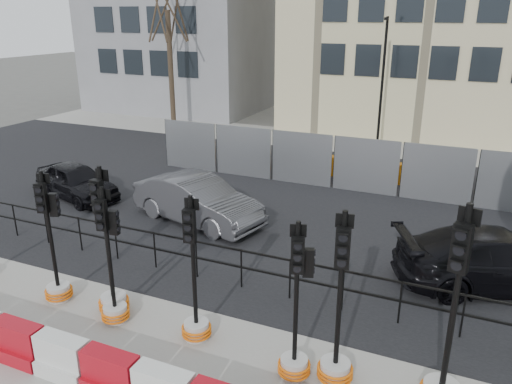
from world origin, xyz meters
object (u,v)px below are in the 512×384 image
at_px(traffic_signal_d, 113,291).
at_px(traffic_signal_h, 444,369).
at_px(car_a, 76,181).
at_px(car_c, 499,259).

distance_m(traffic_signal_d, traffic_signal_h, 6.42).
relative_size(car_a, car_c, 0.76).
bearing_deg(traffic_signal_d, car_a, 128.21).
bearing_deg(car_c, traffic_signal_d, 99.21).
bearing_deg(car_a, traffic_signal_d, -115.24).
xyz_separation_m(traffic_signal_d, car_c, (7.29, 4.81, -0.02)).
xyz_separation_m(traffic_signal_d, car_a, (-6.05, 5.52, -0.10)).
xyz_separation_m(traffic_signal_h, car_a, (-12.47, 5.33, -0.12)).
distance_m(traffic_signal_d, car_c, 8.73).
xyz_separation_m(traffic_signal_d, traffic_signal_h, (6.42, 0.19, 0.03)).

